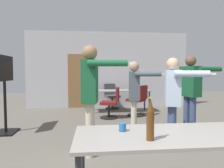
{
  "coord_description": "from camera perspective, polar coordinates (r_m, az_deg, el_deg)",
  "views": [
    {
      "loc": [
        -0.63,
        -1.5,
        1.35
      ],
      "look_at": [
        -0.2,
        2.82,
        1.1
      ],
      "focal_mm": 32.0,
      "sensor_mm": 36.0,
      "label": 1
    }
  ],
  "objects": [
    {
      "name": "drink_cup",
      "position": [
        2.1,
        3.01,
        -12.21
      ],
      "size": [
        0.07,
        0.07,
        0.09
      ],
      "color": "#2866A3",
      "rests_on": "conference_table_near"
    },
    {
      "name": "conference_table_near",
      "position": [
        2.14,
        16.24,
        -15.2
      ],
      "size": [
        1.88,
        0.77,
        0.75
      ],
      "color": "gray",
      "rests_on": "ground_plane"
    },
    {
      "name": "tv_screen",
      "position": [
        5.01,
        -28.37,
        -0.64
      ],
      "size": [
        0.44,
        0.91,
        1.73
      ],
      "rotation": [
        0.0,
        0.0,
        1.57
      ],
      "color": "black",
      "rests_on": "ground_plane"
    },
    {
      "name": "person_far_watching",
      "position": [
        3.23,
        -6.03,
        -1.29
      ],
      "size": [
        0.78,
        0.67,
        1.79
      ],
      "rotation": [
        0.0,
        0.0,
        -1.7
      ],
      "color": "beige",
      "rests_on": "ground_plane"
    },
    {
      "name": "beer_bottle",
      "position": [
        1.84,
        10.9,
        -10.09
      ],
      "size": [
        0.07,
        0.07,
        0.39
      ],
      "color": "#563314",
      "rests_on": "conference_table_near"
    },
    {
      "name": "office_chair_side_rolled",
      "position": [
        5.92,
        -0.17,
        -5.7
      ],
      "size": [
        0.61,
        0.56,
        0.91
      ],
      "rotation": [
        0.0,
        0.0,
        1.34
      ],
      "color": "black",
      "rests_on": "ground_plane"
    },
    {
      "name": "back_wall",
      "position": [
        7.78,
        -1.22,
        4.02
      ],
      "size": [
        6.22,
        0.12,
        2.91
      ],
      "color": "#BCBCC1",
      "rests_on": "ground_plane"
    },
    {
      "name": "person_left_plaid",
      "position": [
        4.66,
        21.55,
        -0.8
      ],
      "size": [
        0.89,
        0.62,
        1.72
      ],
      "rotation": [
        0.0,
        0.0,
        -1.28
      ],
      "color": "#3D4C75",
      "rests_on": "ground_plane"
    },
    {
      "name": "conference_table_far",
      "position": [
        6.83,
        1.73,
        -2.31
      ],
      "size": [
        2.15,
        0.71,
        0.75
      ],
      "color": "gray",
      "rests_on": "ground_plane"
    },
    {
      "name": "person_center_tall",
      "position": [
        3.67,
        17.05,
        -2.88
      ],
      "size": [
        0.7,
        0.78,
        1.61
      ],
      "rotation": [
        0.0,
        0.0,
        -1.87
      ],
      "color": "#3D4C75",
      "rests_on": "ground_plane"
    },
    {
      "name": "office_chair_far_right",
      "position": [
        6.25,
        7.43,
        -4.94
      ],
      "size": [
        0.69,
        0.68,
        0.96
      ],
      "rotation": [
        0.0,
        0.0,
        0.82
      ],
      "color": "black",
      "rests_on": "ground_plane"
    },
    {
      "name": "person_right_polo",
      "position": [
        4.27,
        6.49,
        -1.92
      ],
      "size": [
        0.71,
        0.64,
        1.59
      ],
      "rotation": [
        0.0,
        0.0,
        -1.72
      ],
      "color": "beige",
      "rests_on": "ground_plane"
    },
    {
      "name": "office_chair_mid_tucked",
      "position": [
        7.51,
        -0.15,
        -3.72
      ],
      "size": [
        0.6,
        0.64,
        0.92
      ],
      "rotation": [
        0.0,
        0.0,
        3.49
      ],
      "color": "black",
      "rests_on": "ground_plane"
    }
  ]
}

